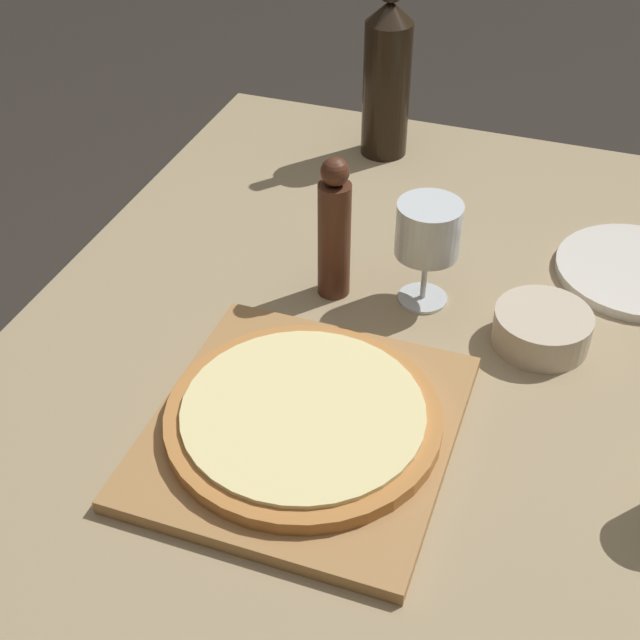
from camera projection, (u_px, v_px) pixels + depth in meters
name	position (u px, v px, depth m)	size (l,w,h in m)	color
dining_table	(388.00, 384.00, 1.26)	(0.99, 1.23, 0.77)	#9E8966
cutting_board	(303.00, 429.00, 1.04)	(0.34, 0.37, 0.02)	#A87A47
pizza	(303.00, 417.00, 1.03)	(0.32, 0.32, 0.02)	#BC7A3D
wine_bottle	(387.00, 77.00, 1.50)	(0.08, 0.08, 0.33)	black
pepper_mill	(334.00, 231.00, 1.20)	(0.05, 0.05, 0.21)	#4C2819
wine_glass	(428.00, 232.00, 1.18)	(0.09, 0.09, 0.15)	silver
small_bowl	(542.00, 328.00, 1.16)	(0.13, 0.13, 0.05)	beige
dinner_plate	(637.00, 271.00, 1.29)	(0.23, 0.23, 0.01)	silver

